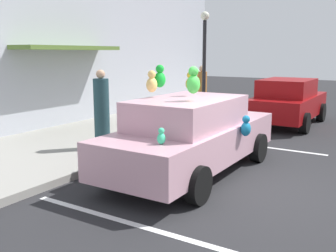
% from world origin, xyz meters
% --- Properties ---
extents(ground_plane, '(60.00, 60.00, 0.00)m').
position_xyz_m(ground_plane, '(0.00, 0.00, 0.00)').
color(ground_plane, '#262628').
extents(sidewalk, '(24.00, 4.00, 0.15)m').
position_xyz_m(sidewalk, '(0.00, 5.00, 0.07)').
color(sidewalk, gray).
rests_on(sidewalk, ground).
extents(parking_stripe_front, '(0.12, 3.60, 0.01)m').
position_xyz_m(parking_stripe_front, '(3.17, 1.00, 0.00)').
color(parking_stripe_front, silver).
rests_on(parking_stripe_front, ground).
extents(parking_stripe_rear, '(0.12, 3.60, 0.01)m').
position_xyz_m(parking_stripe_rear, '(-2.28, 1.00, 0.00)').
color(parking_stripe_rear, silver).
rests_on(parking_stripe_rear, ground).
extents(plush_covered_car, '(4.69, 2.05, 2.18)m').
position_xyz_m(plush_covered_car, '(0.27, 1.32, 0.81)').
color(plush_covered_car, '#C896A6').
rests_on(plush_covered_car, ground).
extents(parked_sedan_behind, '(4.03, 1.95, 1.54)m').
position_xyz_m(parked_sedan_behind, '(6.68, 1.14, 0.79)').
color(parked_sedan_behind, maroon).
rests_on(parked_sedan_behind, ground).
extents(teddy_bear_on_sidewalk, '(0.37, 0.31, 0.71)m').
position_xyz_m(teddy_bear_on_sidewalk, '(3.45, 3.42, 0.48)').
color(teddy_bear_on_sidewalk, '#9E723D').
rests_on(teddy_bear_on_sidewalk, sidewalk).
extents(street_lamp_post, '(0.28, 0.28, 3.55)m').
position_xyz_m(street_lamp_post, '(5.09, 3.50, 2.35)').
color(street_lamp_post, black).
rests_on(street_lamp_post, sidewalk).
extents(pedestrian_near_shopfront, '(0.37, 0.37, 1.87)m').
position_xyz_m(pedestrian_near_shopfront, '(0.45, 3.85, 1.02)').
color(pedestrian_near_shopfront, '#203E45').
rests_on(pedestrian_near_shopfront, sidewalk).
extents(pedestrian_walking_past, '(0.35, 0.35, 1.82)m').
position_xyz_m(pedestrian_walking_past, '(5.65, 3.85, 0.99)').
color(pedestrian_walking_past, '#AA6C2F').
rests_on(pedestrian_walking_past, sidewalk).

